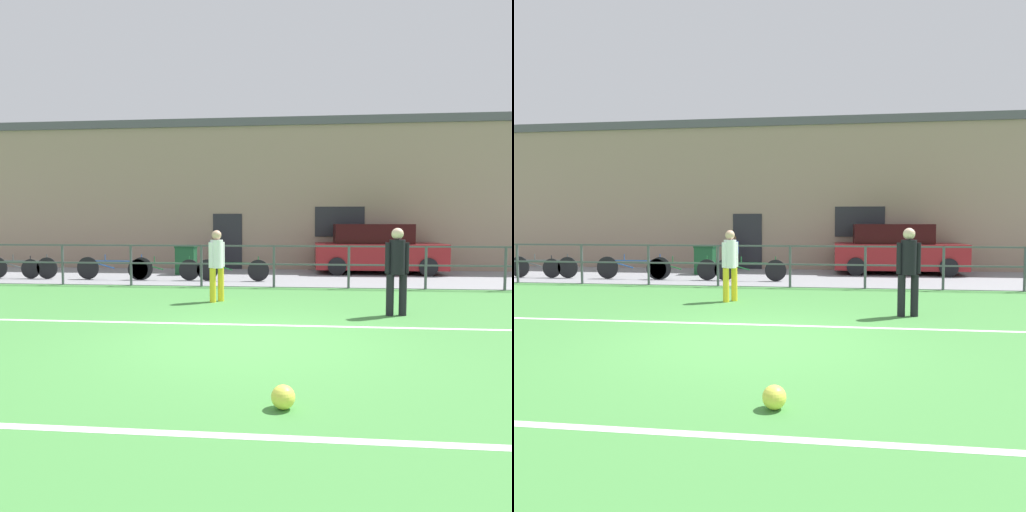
{
  "view_description": "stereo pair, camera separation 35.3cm",
  "coord_description": "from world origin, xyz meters",
  "views": [
    {
      "loc": [
        0.8,
        -6.99,
        1.73
      ],
      "look_at": [
        -0.3,
        4.11,
        0.98
      ],
      "focal_mm": 33.85,
      "sensor_mm": 36.0,
      "label": 1
    },
    {
      "loc": [
        1.15,
        -6.95,
        1.73
      ],
      "look_at": [
        -0.3,
        4.11,
        0.98
      ],
      "focal_mm": 33.85,
      "sensor_mm": 36.0,
      "label": 2
    }
  ],
  "objects": [
    {
      "name": "player_striker",
      "position": [
        -1.11,
        3.49,
        0.9
      ],
      "size": [
        0.31,
        0.36,
        1.59
      ],
      "rotation": [
        0.0,
        0.0,
        0.89
      ],
      "color": "gold",
      "rests_on": "ground"
    },
    {
      "name": "bicycle_parked_2",
      "position": [
        -1.31,
        7.2,
        0.36
      ],
      "size": [
        2.18,
        0.04,
        0.74
      ],
      "color": "black",
      "rests_on": "pavement_strip"
    },
    {
      "name": "bicycle_parked_0",
      "position": [
        -7.96,
        7.2,
        0.37
      ],
      "size": [
        2.32,
        0.04,
        0.76
      ],
      "color": "black",
      "rests_on": "pavement_strip"
    },
    {
      "name": "perimeter_fence",
      "position": [
        0.0,
        6.0,
        0.75
      ],
      "size": [
        36.07,
        0.07,
        1.15
      ],
      "color": "#474C51",
      "rests_on": "ground"
    },
    {
      "name": "bicycle_parked_3",
      "position": [
        -8.52,
        7.2,
        0.34
      ],
      "size": [
        2.29,
        0.04,
        0.71
      ],
      "color": "black",
      "rests_on": "pavement_strip"
    },
    {
      "name": "spectator_child",
      "position": [
        -2.43,
        10.23,
        0.75
      ],
      "size": [
        0.35,
        0.22,
        1.28
      ],
      "rotation": [
        0.0,
        0.0,
        3.19
      ],
      "color": "#232D4C",
      "rests_on": "pavement_strip"
    },
    {
      "name": "trash_bin_0",
      "position": [
        -3.16,
        8.95,
        0.51
      ],
      "size": [
        0.68,
        0.57,
        0.98
      ],
      "color": "#194C28",
      "rests_on": "pavement_strip"
    },
    {
      "name": "field_line_touchline",
      "position": [
        0.0,
        1.11,
        0.0
      ],
      "size": [
        36.0,
        0.11,
        0.0
      ],
      "primitive_type": "cube",
      "color": "white",
      "rests_on": "ground"
    },
    {
      "name": "ground",
      "position": [
        0.0,
        0.0,
        -0.02
      ],
      "size": [
        60.0,
        44.0,
        0.04
      ],
      "primitive_type": "cube",
      "color": "#42843D"
    },
    {
      "name": "clubhouse_facade",
      "position": [
        -0.0,
        12.2,
        2.83
      ],
      "size": [
        28.0,
        2.56,
        5.64
      ],
      "color": "gray",
      "rests_on": "ground"
    },
    {
      "name": "player_goalkeeper",
      "position": [
        2.54,
        2.23,
        0.94
      ],
      "size": [
        0.45,
        0.29,
        1.65
      ],
      "rotation": [
        0.0,
        0.0,
        3.28
      ],
      "color": "black",
      "rests_on": "ground"
    },
    {
      "name": "bicycle_parked_1",
      "position": [
        -4.97,
        7.2,
        0.38
      ],
      "size": [
        2.39,
        0.04,
        0.78
      ],
      "color": "black",
      "rests_on": "pavement_strip"
    },
    {
      "name": "parked_car_red",
      "position": [
        3.31,
        9.94,
        0.82
      ],
      "size": [
        4.32,
        1.87,
        1.7
      ],
      "color": "maroon",
      "rests_on": "pavement_strip"
    },
    {
      "name": "soccer_ball_match",
      "position": [
        0.62,
        -2.59,
        0.11
      ],
      "size": [
        0.23,
        0.23,
        0.23
      ],
      "primitive_type": "sphere",
      "color": "#E5E04C",
      "rests_on": "ground"
    },
    {
      "name": "pavement_strip",
      "position": [
        0.0,
        8.5,
        0.01
      ],
      "size": [
        48.0,
        5.0,
        0.02
      ],
      "primitive_type": "cube",
      "color": "gray",
      "rests_on": "ground"
    },
    {
      "name": "field_line_hash",
      "position": [
        0.0,
        -3.21,
        0.0
      ],
      "size": [
        36.0,
        0.11,
        0.0
      ],
      "primitive_type": "cube",
      "color": "white",
      "rests_on": "ground"
    },
    {
      "name": "bicycle_parked_4",
      "position": [
        -3.43,
        7.2,
        0.35
      ],
      "size": [
        2.23,
        0.04,
        0.74
      ],
      "color": "black",
      "rests_on": "pavement_strip"
    }
  ]
}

